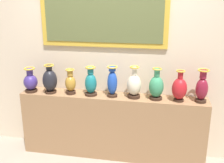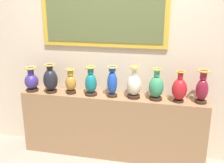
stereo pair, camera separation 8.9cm
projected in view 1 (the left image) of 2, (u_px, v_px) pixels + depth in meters
The scene contains 12 objects.
ground_plane at pixel (112, 154), 3.65m from camera, with size 9.63×9.63×0.00m, color gray.
display_shelf at pixel (112, 126), 3.53m from camera, with size 2.36×0.32×0.84m, color #99704C.
back_wall at pixel (115, 48), 3.44m from camera, with size 3.63×0.14×2.78m.
vase_indigo at pixel (31, 81), 3.50m from camera, with size 0.18×0.18×0.32m.
vase_onyx at pixel (50, 80), 3.45m from camera, with size 0.18×0.18×0.38m.
vase_ochre at pixel (70, 83), 3.43m from camera, with size 0.14×0.14×0.32m.
vase_teal at pixel (91, 83), 3.37m from camera, with size 0.16×0.16×0.37m.
vase_sapphire at pixel (112, 82), 3.32m from camera, with size 0.13×0.13×0.39m.
vase_ivory at pixel (134, 85), 3.29m from camera, with size 0.18×0.18×0.40m.
vase_jade at pixel (156, 87), 3.24m from camera, with size 0.18×0.18×0.39m.
vase_crimson at pixel (179, 88), 3.18m from camera, with size 0.18×0.18×0.38m.
vase_burgundy at pixel (202, 88), 3.14m from camera, with size 0.14×0.14×0.40m.
Camera 1 is at (0.60, -3.14, 2.03)m, focal length 43.33 mm.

